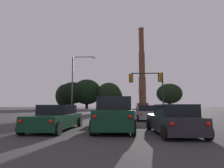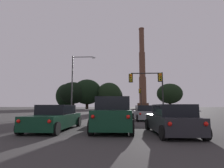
# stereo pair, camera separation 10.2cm
# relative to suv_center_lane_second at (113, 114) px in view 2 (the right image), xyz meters

# --- Properties ---
(suv_center_lane_second) EXTENTS (2.16, 4.93, 1.86)m
(suv_center_lane_second) POSITION_rel_suv_center_lane_second_xyz_m (0.00, 0.00, 0.00)
(suv_center_lane_second) COLOR #0F3823
(suv_center_lane_second) RESTS_ON ground_plane
(hatchback_right_lane_second) EXTENTS (2.04, 4.16, 1.44)m
(hatchback_right_lane_second) POSITION_rel_suv_center_lane_second_xyz_m (2.89, -1.40, -0.23)
(hatchback_right_lane_second) COLOR #232328
(hatchback_right_lane_second) RESTS_ON ground_plane
(sedan_center_lane_front) EXTENTS (2.07, 4.74, 1.43)m
(sedan_center_lane_front) POSITION_rel_suv_center_lane_second_xyz_m (-0.12, 5.73, -0.23)
(sedan_center_lane_front) COLOR #232328
(sedan_center_lane_front) RESTS_ON ground_plane
(sedan_left_lane_second) EXTENTS (2.14, 4.76, 1.43)m
(sedan_left_lane_second) POSITION_rel_suv_center_lane_second_xyz_m (-3.38, -0.06, -0.23)
(sedan_left_lane_second) COLOR #0F3823
(sedan_left_lane_second) RESTS_ON ground_plane
(hatchback_right_lane_front) EXTENTS (2.06, 4.17, 1.44)m
(hatchback_right_lane_front) POSITION_rel_suv_center_lane_second_xyz_m (2.71, 7.20, -0.23)
(hatchback_right_lane_front) COLOR gray
(hatchback_right_lane_front) RESTS_ON ground_plane
(traffic_light_far_right) EXTENTS (0.78, 0.50, 6.09)m
(traffic_light_far_right) POSITION_rel_suv_center_lane_second_xyz_m (5.78, 36.92, 3.10)
(traffic_light_far_right) COLOR black
(traffic_light_far_right) RESTS_ON ground_plane
(traffic_light_overhead_right) EXTENTS (4.82, 0.50, 6.02)m
(traffic_light_overhead_right) POSITION_rel_suv_center_lane_second_xyz_m (4.69, 13.98, 3.68)
(traffic_light_overhead_right) COLOR black
(traffic_light_overhead_right) RESTS_ON ground_plane
(street_lamp) EXTENTS (3.73, 0.36, 9.22)m
(street_lamp) POSITION_rel_suv_center_lane_second_xyz_m (-6.53, 16.36, 4.76)
(street_lamp) COLOR #38383A
(street_lamp) RESTS_ON ground_plane
(smokestack) EXTENTS (8.04, 8.04, 58.88)m
(smokestack) POSITION_rel_suv_center_lane_second_xyz_m (16.27, 114.39, 22.14)
(smokestack) COLOR #523427
(smokestack) RESTS_ON ground_plane
(treeline_left_mid) EXTENTS (11.35, 10.22, 12.38)m
(treeline_left_mid) POSITION_rel_suv_center_lane_second_xyz_m (-4.91, 71.37, 6.22)
(treeline_left_mid) COLOR black
(treeline_left_mid) RESTS_ON ground_plane
(treeline_center_right) EXTENTS (11.30, 10.17, 11.94)m
(treeline_center_right) POSITION_rel_suv_center_lane_second_xyz_m (-4.17, 77.24, 5.44)
(treeline_center_right) COLOR black
(treeline_center_right) RESTS_ON ground_plane
(treeline_far_left) EXTENTS (10.02, 9.02, 12.83)m
(treeline_far_left) POSITION_rel_suv_center_lane_second_xyz_m (-28.06, 79.13, 5.85)
(treeline_far_left) COLOR black
(treeline_far_left) RESTS_ON ground_plane
(treeline_right_mid) EXTENTS (13.01, 11.70, 12.53)m
(treeline_right_mid) POSITION_rel_suv_center_lane_second_xyz_m (-21.58, 70.06, 6.60)
(treeline_right_mid) COLOR black
(treeline_right_mid) RESTS_ON ground_plane
(treeline_center_left) EXTENTS (13.68, 12.31, 14.11)m
(treeline_center_left) POSITION_rel_suv_center_lane_second_xyz_m (-15.46, 72.22, 7.23)
(treeline_center_left) COLOR black
(treeline_center_left) RESTS_ON ground_plane
(treeline_far_right) EXTENTS (12.82, 11.54, 12.87)m
(treeline_far_right) POSITION_rel_suv_center_lane_second_xyz_m (25.42, 79.85, 6.82)
(treeline_far_right) COLOR black
(treeline_far_right) RESTS_ON ground_plane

